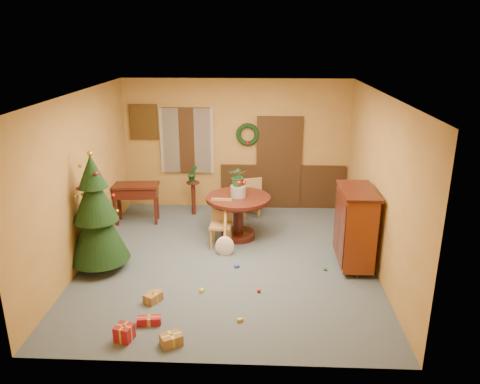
# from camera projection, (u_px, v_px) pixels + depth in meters

# --- Properties ---
(room_envelope) EXTENTS (5.50, 5.50, 5.50)m
(room_envelope) POSITION_uv_depth(u_px,v_px,m) (246.00, 160.00, 10.47)
(room_envelope) COLOR #3B4456
(room_envelope) RESTS_ON ground
(dining_table) EXTENTS (1.24, 1.24, 0.85)m
(dining_table) POSITION_uv_depth(u_px,v_px,m) (238.00, 209.00, 9.00)
(dining_table) COLOR black
(dining_table) RESTS_ON floor
(urn) EXTENTS (0.30, 0.30, 0.22)m
(urn) POSITION_uv_depth(u_px,v_px,m) (238.00, 191.00, 8.88)
(urn) COLOR slate
(urn) RESTS_ON dining_table
(centerpiece_plant) EXTENTS (0.35, 0.31, 0.39)m
(centerpiece_plant) POSITION_uv_depth(u_px,v_px,m) (238.00, 176.00, 8.79)
(centerpiece_plant) COLOR #1E4C23
(centerpiece_plant) RESTS_ON urn
(chair_near) EXTENTS (0.41, 0.41, 0.89)m
(chair_near) POSITION_uv_depth(u_px,v_px,m) (221.00, 221.00, 8.73)
(chair_near) COLOR olive
(chair_near) RESTS_ON floor
(chair_far) EXTENTS (0.51, 0.51, 0.92)m
(chair_far) POSITION_uv_depth(u_px,v_px,m) (251.00, 196.00, 10.03)
(chair_far) COLOR olive
(chair_far) RESTS_ON floor
(guitar) EXTENTS (0.49, 0.60, 0.79)m
(guitar) POSITION_uv_depth(u_px,v_px,m) (225.00, 234.00, 8.35)
(guitar) COLOR beige
(guitar) RESTS_ON floor
(plant_stand) EXTENTS (0.29, 0.29, 0.74)m
(plant_stand) POSITION_uv_depth(u_px,v_px,m) (193.00, 194.00, 10.23)
(plant_stand) COLOR black
(plant_stand) RESTS_ON floor
(stand_plant) EXTENTS (0.25, 0.23, 0.38)m
(stand_plant) POSITION_uv_depth(u_px,v_px,m) (193.00, 174.00, 10.08)
(stand_plant) COLOR #19471E
(stand_plant) RESTS_ON plant_stand
(christmas_tree) EXTENTS (1.00, 1.00, 2.06)m
(christmas_tree) POSITION_uv_depth(u_px,v_px,m) (96.00, 215.00, 7.68)
(christmas_tree) COLOR #382111
(christmas_tree) RESTS_ON floor
(writing_desk) EXTENTS (0.99, 0.55, 0.84)m
(writing_desk) POSITION_uv_depth(u_px,v_px,m) (136.00, 194.00, 9.75)
(writing_desk) COLOR black
(writing_desk) RESTS_ON floor
(sideboard) EXTENTS (0.58, 1.08, 1.38)m
(sideboard) POSITION_uv_depth(u_px,v_px,m) (355.00, 226.00, 7.86)
(sideboard) COLOR #611F0B
(sideboard) RESTS_ON floor
(gift_a) EXTENTS (0.33, 0.30, 0.14)m
(gift_a) POSITION_uv_depth(u_px,v_px,m) (171.00, 339.00, 6.01)
(gift_a) COLOR brown
(gift_a) RESTS_ON floor
(gift_b) EXTENTS (0.26, 0.26, 0.22)m
(gift_b) POSITION_uv_depth(u_px,v_px,m) (124.00, 333.00, 6.09)
(gift_b) COLOR maroon
(gift_b) RESTS_ON floor
(gift_c) EXTENTS (0.29, 0.31, 0.14)m
(gift_c) POSITION_uv_depth(u_px,v_px,m) (153.00, 297.00, 6.97)
(gift_c) COLOR brown
(gift_c) RESTS_ON floor
(gift_d) EXTENTS (0.33, 0.17, 0.12)m
(gift_d) POSITION_uv_depth(u_px,v_px,m) (149.00, 321.00, 6.43)
(gift_d) COLOR maroon
(gift_d) RESTS_ON floor
(toy_a) EXTENTS (0.09, 0.09, 0.05)m
(toy_a) POSITION_uv_depth(u_px,v_px,m) (237.00, 266.00, 8.00)
(toy_a) COLOR #274EAC
(toy_a) RESTS_ON floor
(toy_b) EXTENTS (0.06, 0.06, 0.06)m
(toy_b) POSITION_uv_depth(u_px,v_px,m) (325.00, 269.00, 7.90)
(toy_b) COLOR #227F3A
(toy_b) RESTS_ON floor
(toy_c) EXTENTS (0.07, 0.09, 0.05)m
(toy_c) POSITION_uv_depth(u_px,v_px,m) (202.00, 291.00, 7.24)
(toy_c) COLOR gold
(toy_c) RESTS_ON floor
(toy_d) EXTENTS (0.06, 0.06, 0.06)m
(toy_d) POSITION_uv_depth(u_px,v_px,m) (259.00, 291.00, 7.23)
(toy_d) COLOR red
(toy_d) RESTS_ON floor
(toy_e) EXTENTS (0.09, 0.08, 0.05)m
(toy_e) POSITION_uv_depth(u_px,v_px,m) (240.00, 320.00, 6.50)
(toy_e) COLOR gold
(toy_e) RESTS_ON floor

